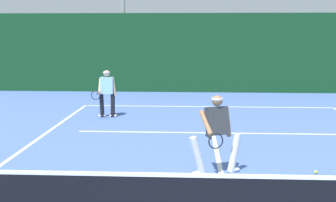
% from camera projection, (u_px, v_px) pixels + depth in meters
% --- Properties ---
extents(court_line_baseline_far, '(9.21, 0.10, 0.01)m').
position_uv_depth(court_line_baseline_far, '(208.00, 107.00, 16.36)').
color(court_line_baseline_far, white).
rests_on(court_line_baseline_far, ground_plane).
extents(court_line_service, '(7.51, 0.10, 0.01)m').
position_uv_depth(court_line_service, '(213.00, 133.00, 12.17)').
color(court_line_service, white).
rests_on(court_line_service, ground_plane).
extents(court_line_centre, '(0.10, 6.40, 0.01)m').
position_uv_depth(court_line_centre, '(221.00, 170.00, 8.91)').
color(court_line_centre, white).
rests_on(court_line_centre, ground_plane).
extents(player_near, '(1.07, 0.97, 1.58)m').
position_uv_depth(player_near, '(217.00, 131.00, 8.56)').
color(player_near, silver).
rests_on(player_near, ground_plane).
extents(player_far, '(0.70, 0.82, 1.54)m').
position_uv_depth(player_far, '(107.00, 92.00, 14.27)').
color(player_far, black).
rests_on(player_far, ground_plane).
extents(tennis_ball, '(0.07, 0.07, 0.07)m').
position_uv_depth(tennis_ball, '(316.00, 172.00, 8.70)').
color(tennis_ball, '#D1E033').
rests_on(tennis_ball, ground_plane).
extents(back_fence_windscreen, '(19.45, 0.12, 3.58)m').
position_uv_depth(back_fence_windscreen, '(205.00, 53.00, 19.92)').
color(back_fence_windscreen, '#123D1E').
rests_on(back_fence_windscreen, ground_plane).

